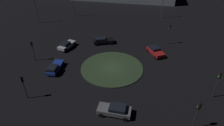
{
  "coord_description": "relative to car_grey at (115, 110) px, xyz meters",
  "views": [
    {
      "loc": [
        25.66,
        -10.57,
        19.24
      ],
      "look_at": [
        0.0,
        0.0,
        1.08
      ],
      "focal_mm": 30.01,
      "sensor_mm": 36.0,
      "label": 1
    }
  ],
  "objects": [
    {
      "name": "roundabout_island",
      "position": [
        -10.05,
        3.72,
        -0.69
      ],
      "size": [
        11.19,
        11.19,
        0.15
      ],
      "primitive_type": "cylinder",
      "color": "#2D4228",
      "rests_on": "ground_plane"
    },
    {
      "name": "traffic_light_southwest",
      "position": [
        -17.93,
        -8.83,
        2.08
      ],
      "size": [
        0.37,
        0.4,
        4.0
      ],
      "rotation": [
        0.0,
        0.0,
        1.01
      ],
      "color": "#2D2D2D",
      "rests_on": "ground_plane"
    },
    {
      "name": "car_silver",
      "position": [
        -20.59,
        -2.35,
        0.01
      ],
      "size": [
        4.11,
        4.31,
        1.5
      ],
      "rotation": [
        0.0,
        0.0,
        2.3
      ],
      "color": "silver",
      "rests_on": "ground_plane"
    },
    {
      "name": "streetlamp_northwest",
      "position": [
        -28.81,
        27.16,
        4.49
      ],
      "size": [
        0.48,
        0.48,
        8.43
      ],
      "color": "#4C4C51",
      "rests_on": "ground_plane"
    },
    {
      "name": "car_black",
      "position": [
        -19.73,
        5.54,
        -0.03
      ],
      "size": [
        2.86,
        4.76,
        1.4
      ],
      "rotation": [
        0.0,
        0.0,
        1.35
      ],
      "color": "black",
      "rests_on": "ground_plane"
    },
    {
      "name": "car_red",
      "position": [
        -11.28,
        13.63,
        -0.01
      ],
      "size": [
        4.24,
        2.23,
        1.49
      ],
      "rotation": [
        0.0,
        0.0,
        -0.03
      ],
      "color": "red",
      "rests_on": "ground_plane"
    },
    {
      "name": "traffic_light_east",
      "position": [
        5.63,
        7.82,
        2.24
      ],
      "size": [
        0.38,
        0.35,
        4.23
      ],
      "rotation": [
        0.0,
        0.0,
        -2.89
      ],
      "color": "#2D2D2D",
      "rests_on": "ground_plane"
    },
    {
      "name": "streetlamp_west",
      "position": [
        -38.53,
        -6.7,
        4.44
      ],
      "size": [
        0.54,
        0.54,
        7.83
      ],
      "color": "#4C4C51",
      "rests_on": "ground_plane"
    },
    {
      "name": "traffic_light_northeast",
      "position": [
        2.48,
        14.41,
        2.37
      ],
      "size": [
        0.39,
        0.38,
        4.43
      ],
      "rotation": [
        0.0,
        0.0,
        -2.44
      ],
      "color": "#2D2D2D",
      "rests_on": "ground_plane"
    },
    {
      "name": "ground_plane",
      "position": [
        -10.05,
        3.72,
        -0.77
      ],
      "size": [
        117.59,
        117.59,
        0.0
      ],
      "primitive_type": "plane",
      "color": "black"
    },
    {
      "name": "car_grey",
      "position": [
        0.0,
        0.0,
        0.0
      ],
      "size": [
        3.92,
        4.59,
        1.48
      ],
      "rotation": [
        0.0,
        0.0,
        4.11
      ],
      "color": "slate",
      "rests_on": "ground_plane"
    },
    {
      "name": "car_blue",
      "position": [
        -13.06,
        -5.89,
        -0.06
      ],
      "size": [
        4.6,
        3.69,
        1.39
      ],
      "rotation": [
        0.0,
        0.0,
        2.6
      ],
      "color": "#1E38A5",
      "rests_on": "ground_plane"
    },
    {
      "name": "traffic_light_north",
      "position": [
        -14.13,
        18.6,
        2.38
      ],
      "size": [
        0.35,
        0.39,
        4.44
      ],
      "rotation": [
        0.0,
        0.0,
        -1.3
      ],
      "color": "#2D2D2D",
      "rests_on": "ground_plane"
    },
    {
      "name": "traffic_light_south",
      "position": [
        -7.58,
        -10.55,
        2.05
      ],
      "size": [
        0.33,
        0.38,
        3.95
      ],
      "rotation": [
        0.0,
        0.0,
        1.74
      ],
      "color": "#2D2D2D",
      "rests_on": "ground_plane"
    }
  ]
}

